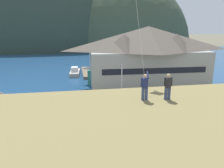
{
  "coord_description": "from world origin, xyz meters",
  "views": [
    {
      "loc": [
        -4.57,
        -20.88,
        12.15
      ],
      "look_at": [
        0.63,
        9.0,
        4.09
      ],
      "focal_mm": 35.05,
      "sensor_mm": 36.0,
      "label": 1
    }
  ],
  "objects_px": {
    "harbor_lodge": "(148,54)",
    "wharf_dock": "(88,72)",
    "storage_shed_waterside": "(102,73)",
    "parking_light_pole": "(122,83)",
    "person_kite_flyer": "(145,86)",
    "parked_car_lone_by_shed": "(72,133)",
    "parked_car_mid_row_center": "(38,114)",
    "person_companion": "(168,86)",
    "parked_car_mid_row_far": "(149,106)",
    "parked_car_mid_row_near": "(193,124)",
    "moored_boat_wharfside": "(75,72)",
    "moored_boat_outer_mooring": "(100,69)",
    "parked_car_front_row_red": "(131,128)"
  },
  "relations": [
    {
      "from": "parked_car_front_row_red",
      "to": "person_companion",
      "type": "bearing_deg",
      "value": -89.75
    },
    {
      "from": "parked_car_lone_by_shed",
      "to": "person_kite_flyer",
      "type": "distance_m",
      "value": 12.38
    },
    {
      "from": "wharf_dock",
      "to": "parked_car_lone_by_shed",
      "type": "height_order",
      "value": "parked_car_lone_by_shed"
    },
    {
      "from": "storage_shed_waterside",
      "to": "moored_boat_outer_mooring",
      "type": "distance_m",
      "value": 13.21
    },
    {
      "from": "parking_light_pole",
      "to": "person_kite_flyer",
      "type": "relative_size",
      "value": 3.44
    },
    {
      "from": "harbor_lodge",
      "to": "wharf_dock",
      "type": "height_order",
      "value": "harbor_lodge"
    },
    {
      "from": "moored_boat_outer_mooring",
      "to": "person_companion",
      "type": "distance_m",
      "value": 46.51
    },
    {
      "from": "parked_car_mid_row_center",
      "to": "person_companion",
      "type": "relative_size",
      "value": 2.42
    },
    {
      "from": "harbor_lodge",
      "to": "parked_car_mid_row_near",
      "type": "bearing_deg",
      "value": -94.48
    },
    {
      "from": "wharf_dock",
      "to": "parked_car_lone_by_shed",
      "type": "relative_size",
      "value": 3.08
    },
    {
      "from": "wharf_dock",
      "to": "moored_boat_outer_mooring",
      "type": "bearing_deg",
      "value": 35.05
    },
    {
      "from": "wharf_dock",
      "to": "person_companion",
      "type": "height_order",
      "value": "person_companion"
    },
    {
      "from": "moored_boat_wharfside",
      "to": "parked_car_mid_row_center",
      "type": "distance_m",
      "value": 28.18
    },
    {
      "from": "wharf_dock",
      "to": "moored_boat_outer_mooring",
      "type": "distance_m",
      "value": 4.01
    },
    {
      "from": "parked_car_mid_row_far",
      "to": "parked_car_mid_row_near",
      "type": "bearing_deg",
      "value": -65.95
    },
    {
      "from": "parked_car_mid_row_near",
      "to": "parked_car_lone_by_shed",
      "type": "distance_m",
      "value": 13.96
    },
    {
      "from": "storage_shed_waterside",
      "to": "parked_car_mid_row_center",
      "type": "bearing_deg",
      "value": -120.87
    },
    {
      "from": "parked_car_lone_by_shed",
      "to": "parked_car_mid_row_center",
      "type": "bearing_deg",
      "value": 125.3
    },
    {
      "from": "parked_car_lone_by_shed",
      "to": "parked_car_mid_row_near",
      "type": "bearing_deg",
      "value": -1.14
    },
    {
      "from": "parked_car_lone_by_shed",
      "to": "person_kite_flyer",
      "type": "height_order",
      "value": "person_kite_flyer"
    },
    {
      "from": "parking_light_pole",
      "to": "person_companion",
      "type": "distance_m",
      "value": 19.1
    },
    {
      "from": "moored_boat_outer_mooring",
      "to": "parked_car_front_row_red",
      "type": "relative_size",
      "value": 1.39
    },
    {
      "from": "wharf_dock",
      "to": "parked_car_front_row_red",
      "type": "relative_size",
      "value": 3.04
    },
    {
      "from": "harbor_lodge",
      "to": "parked_car_mid_row_far",
      "type": "height_order",
      "value": "harbor_lodge"
    },
    {
      "from": "storage_shed_waterside",
      "to": "moored_boat_outer_mooring",
      "type": "height_order",
      "value": "storage_shed_waterside"
    },
    {
      "from": "person_kite_flyer",
      "to": "person_companion",
      "type": "xyz_separation_m",
      "value": [
        1.52,
        -0.15,
        -0.02
      ]
    },
    {
      "from": "wharf_dock",
      "to": "storage_shed_waterside",
      "type": "bearing_deg",
      "value": -78.22
    },
    {
      "from": "harbor_lodge",
      "to": "parked_car_mid_row_center",
      "type": "bearing_deg",
      "value": -142.03
    },
    {
      "from": "moored_boat_outer_mooring",
      "to": "parked_car_mid_row_near",
      "type": "bearing_deg",
      "value": -80.05
    },
    {
      "from": "moored_boat_wharfside",
      "to": "wharf_dock",
      "type": "bearing_deg",
      "value": 15.07
    },
    {
      "from": "person_kite_flyer",
      "to": "storage_shed_waterside",
      "type": "bearing_deg",
      "value": 87.65
    },
    {
      "from": "parked_car_mid_row_far",
      "to": "person_kite_flyer",
      "type": "distance_m",
      "value": 17.79
    },
    {
      "from": "moored_boat_wharfside",
      "to": "moored_boat_outer_mooring",
      "type": "relative_size",
      "value": 1.24
    },
    {
      "from": "person_companion",
      "to": "storage_shed_waterside",
      "type": "bearing_deg",
      "value": 90.32
    },
    {
      "from": "moored_boat_wharfside",
      "to": "person_kite_flyer",
      "type": "xyz_separation_m",
      "value": [
        4.42,
        -42.47,
        7.67
      ]
    },
    {
      "from": "storage_shed_waterside",
      "to": "moored_boat_outer_mooring",
      "type": "xyz_separation_m",
      "value": [
        1.02,
        13.07,
        -1.67
      ]
    },
    {
      "from": "parking_light_pole",
      "to": "person_kite_flyer",
      "type": "height_order",
      "value": "person_kite_flyer"
    },
    {
      "from": "storage_shed_waterside",
      "to": "parked_car_mid_row_center",
      "type": "xyz_separation_m",
      "value": [
        -10.71,
        -17.92,
        -1.32
      ]
    },
    {
      "from": "harbor_lodge",
      "to": "parked_car_front_row_red",
      "type": "relative_size",
      "value": 5.88
    },
    {
      "from": "parked_car_mid_row_near",
      "to": "parked_car_mid_row_far",
      "type": "xyz_separation_m",
      "value": [
        -3.01,
        6.76,
        0.0
      ]
    },
    {
      "from": "storage_shed_waterside",
      "to": "wharf_dock",
      "type": "height_order",
      "value": "storage_shed_waterside"
    },
    {
      "from": "moored_boat_wharfside",
      "to": "parking_light_pole",
      "type": "relative_size",
      "value": 1.16
    },
    {
      "from": "harbor_lodge",
      "to": "wharf_dock",
      "type": "distance_m",
      "value": 18.49
    },
    {
      "from": "parked_car_front_row_red",
      "to": "person_companion",
      "type": "relative_size",
      "value": 2.49
    },
    {
      "from": "storage_shed_waterside",
      "to": "person_kite_flyer",
      "type": "xyz_separation_m",
      "value": [
        -1.34,
        -32.64,
        6.0
      ]
    },
    {
      "from": "parked_car_front_row_red",
      "to": "parking_light_pole",
      "type": "height_order",
      "value": "parking_light_pole"
    },
    {
      "from": "parked_car_mid_row_center",
      "to": "parked_car_mid_row_far",
      "type": "bearing_deg",
      "value": 1.37
    },
    {
      "from": "parked_car_mid_row_near",
      "to": "parking_light_pole",
      "type": "relative_size",
      "value": 0.68
    },
    {
      "from": "parked_car_front_row_red",
      "to": "parked_car_lone_by_shed",
      "type": "bearing_deg",
      "value": 179.95
    },
    {
      "from": "parked_car_lone_by_shed",
      "to": "moored_boat_wharfside",
      "type": "bearing_deg",
      "value": 88.96
    }
  ]
}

